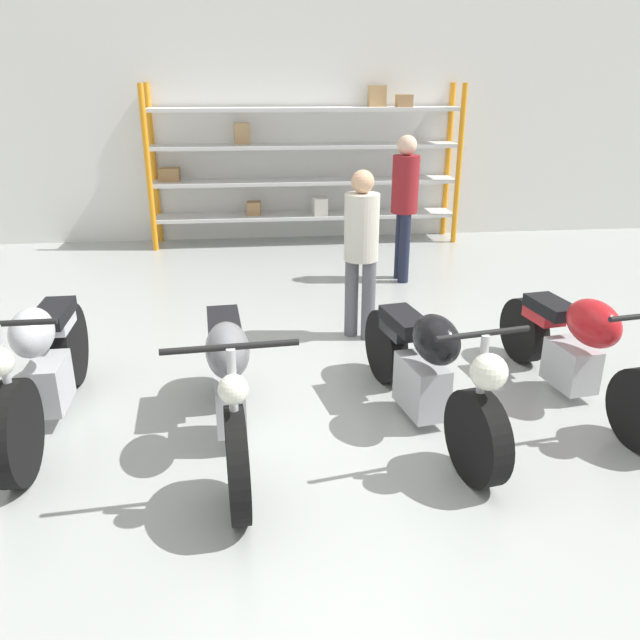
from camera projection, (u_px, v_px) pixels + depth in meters
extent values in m
plane|color=#9EA3A0|center=(326.00, 432.00, 4.43)|extent=(30.00, 30.00, 0.00)
cube|color=white|center=(280.00, 119.00, 9.32)|extent=(30.00, 0.08, 3.60)
cylinder|color=orange|center=(148.00, 170.00, 8.76)|extent=(0.08, 0.08, 2.30)
cylinder|color=orange|center=(459.00, 166.00, 9.22)|extent=(0.08, 0.08, 2.30)
cylinder|color=orange|center=(154.00, 165.00, 9.28)|extent=(0.08, 0.08, 2.30)
cylinder|color=orange|center=(448.00, 161.00, 9.73)|extent=(0.08, 0.08, 2.30)
cube|color=silver|center=(306.00, 215.00, 9.51)|extent=(4.50, 0.55, 0.05)
cube|color=silver|center=(306.00, 181.00, 9.33)|extent=(4.50, 0.55, 0.05)
cube|color=silver|center=(306.00, 146.00, 9.14)|extent=(4.50, 0.55, 0.05)
cube|color=silver|center=(305.00, 109.00, 8.96)|extent=(4.50, 0.55, 0.05)
cube|color=#A87F51|center=(169.00, 174.00, 9.18)|extent=(0.30, 0.28, 0.19)
cube|color=#A87F51|center=(404.00, 101.00, 8.99)|extent=(0.23, 0.22, 0.17)
cube|color=tan|center=(242.00, 133.00, 9.13)|extent=(0.23, 0.20, 0.29)
cube|color=silver|center=(320.00, 206.00, 9.40)|extent=(0.22, 0.28, 0.26)
cube|color=tan|center=(377.00, 96.00, 9.13)|extent=(0.25, 0.19, 0.30)
cube|color=#A87F51|center=(254.00, 208.00, 9.43)|extent=(0.22, 0.26, 0.19)
cylinder|color=black|center=(16.00, 433.00, 3.79)|extent=(0.14, 0.67, 0.67)
cylinder|color=black|center=(70.00, 345.00, 5.05)|extent=(0.14, 0.67, 0.67)
cube|color=#ADADB2|center=(50.00, 384.00, 4.48)|extent=(0.24, 0.43, 0.36)
ellipsoid|color=#B7B7BF|center=(32.00, 333.00, 4.15)|extent=(0.29, 0.44, 0.33)
cube|color=black|center=(53.00, 314.00, 4.63)|extent=(0.24, 0.53, 0.10)
cube|color=#B7B7BF|center=(57.00, 322.00, 4.72)|extent=(0.20, 0.37, 0.12)
cylinder|color=#ADADB2|center=(7.00, 380.00, 3.68)|extent=(0.05, 0.05, 0.69)
cylinder|color=black|center=(237.00, 465.00, 3.47)|extent=(0.16, 0.68, 0.67)
cylinder|color=black|center=(225.00, 357.00, 4.82)|extent=(0.16, 0.68, 0.67)
cube|color=#ADADB2|center=(230.00, 403.00, 4.21)|extent=(0.23, 0.41, 0.33)
ellipsoid|color=slate|center=(227.00, 350.00, 3.88)|extent=(0.32, 0.55, 0.32)
cube|color=black|center=(224.00, 325.00, 4.42)|extent=(0.27, 0.57, 0.10)
cube|color=slate|center=(224.00, 335.00, 4.48)|extent=(0.22, 0.40, 0.12)
cylinder|color=#ADADB2|center=(234.00, 408.00, 3.37)|extent=(0.05, 0.05, 0.69)
sphere|color=silver|center=(233.00, 389.00, 3.25)|extent=(0.16, 0.16, 0.16)
cylinder|color=black|center=(230.00, 347.00, 3.27)|extent=(0.73, 0.09, 0.04)
cylinder|color=black|center=(477.00, 437.00, 3.80)|extent=(0.25, 0.62, 0.60)
cylinder|color=black|center=(386.00, 346.00, 5.11)|extent=(0.25, 0.62, 0.60)
cube|color=#ADADB2|center=(421.00, 386.00, 4.51)|extent=(0.33, 0.50, 0.39)
ellipsoid|color=black|center=(436.00, 340.00, 4.21)|extent=(0.36, 0.51, 0.33)
cube|color=black|center=(405.00, 321.00, 4.67)|extent=(0.32, 0.54, 0.10)
cube|color=black|center=(400.00, 327.00, 4.79)|extent=(0.26, 0.38, 0.12)
cylinder|color=#ADADB2|center=(480.00, 387.00, 3.70)|extent=(0.06, 0.06, 0.67)
sphere|color=silver|center=(489.00, 372.00, 3.59)|extent=(0.22, 0.22, 0.22)
cylinder|color=black|center=(483.00, 334.00, 3.61)|extent=(0.60, 0.14, 0.04)
cylinder|color=black|center=(524.00, 330.00, 5.48)|extent=(0.22, 0.58, 0.57)
cube|color=#ADADB2|center=(571.00, 365.00, 4.87)|extent=(0.31, 0.45, 0.35)
ellipsoid|color=#B2191E|center=(593.00, 323.00, 4.57)|extent=(0.36, 0.55, 0.34)
cube|color=black|center=(552.00, 307.00, 5.05)|extent=(0.31, 0.50, 0.10)
cube|color=#B2191E|center=(544.00, 314.00, 5.16)|extent=(0.25, 0.36, 0.12)
cylinder|color=#595960|center=(351.00, 297.00, 5.98)|extent=(0.13, 0.13, 0.78)
cylinder|color=#595960|center=(368.00, 300.00, 5.90)|extent=(0.13, 0.13, 0.78)
cylinder|color=beige|center=(362.00, 227.00, 5.69)|extent=(0.45, 0.45, 0.61)
sphere|color=tan|center=(363.00, 182.00, 5.54)|extent=(0.21, 0.21, 0.21)
cylinder|color=#1E2338|center=(400.00, 245.00, 7.74)|extent=(0.13, 0.13, 0.85)
cylinder|color=#1E2338|center=(404.00, 249.00, 7.57)|extent=(0.13, 0.13, 0.85)
cylinder|color=maroon|center=(405.00, 184.00, 7.38)|extent=(0.33, 0.33, 0.67)
sphere|color=beige|center=(407.00, 145.00, 7.22)|extent=(0.23, 0.23, 0.23)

